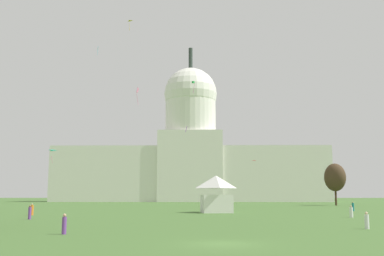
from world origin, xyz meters
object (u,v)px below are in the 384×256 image
(kite_violet_low, at_px, (186,129))
(person_maroon_mid_left, at_px, (214,206))
(kite_pink_mid, at_px, (138,92))
(kite_red_low, at_px, (254,162))
(person_purple_near_tent, at_px, (64,225))
(kite_turquoise_low, at_px, (51,153))
(person_white_edge_west, at_px, (367,221))
(person_white_front_left, at_px, (351,212))
(kite_green_high, at_px, (193,83))
(event_tent, at_px, (216,194))
(capitol_building, at_px, (191,157))
(kite_cyan_high, at_px, (98,48))
(tree_east_mid, at_px, (335,177))
(person_teal_near_tree_east, at_px, (353,207))
(person_purple_back_left, at_px, (30,213))
(person_orange_edge_east, at_px, (32,210))
(kite_gold_high, at_px, (129,21))

(kite_violet_low, bearing_deg, person_maroon_mid_left, -50.28)
(kite_pink_mid, height_order, kite_red_low, kite_pink_mid)
(person_purple_near_tent, xyz_separation_m, kite_turquoise_low, (-22.46, 63.42, 11.28))
(person_white_edge_west, distance_m, kite_red_low, 131.38)
(person_white_front_left, relative_size, kite_green_high, 0.40)
(kite_pink_mid, bearing_deg, kite_violet_low, -61.74)
(event_tent, height_order, kite_turquoise_low, kite_turquoise_low)
(capitol_building, height_order, kite_pink_mid, capitol_building)
(person_white_edge_west, height_order, kite_cyan_high, kite_cyan_high)
(person_maroon_mid_left, height_order, kite_green_high, kite_green_high)
(capitol_building, height_order, person_maroon_mid_left, capitol_building)
(event_tent, height_order, tree_east_mid, tree_east_mid)
(person_maroon_mid_left, distance_m, kite_pink_mid, 30.14)
(kite_violet_low, distance_m, kite_red_low, 86.84)
(person_teal_near_tree_east, bearing_deg, kite_violet_low, 82.07)
(person_purple_back_left, bearing_deg, capitol_building, 10.57)
(person_purple_back_left, relative_size, kite_green_high, 0.43)
(event_tent, xyz_separation_m, person_orange_edge_east, (-27.43, -10.27, -2.35))
(person_white_front_left, bearing_deg, kite_violet_low, 177.31)
(kite_red_low, bearing_deg, person_maroon_mid_left, 65.66)
(person_purple_near_tent, distance_m, kite_gold_high, 109.12)
(kite_green_high, height_order, kite_gold_high, kite_gold_high)
(person_maroon_mid_left, height_order, person_white_edge_west, person_maroon_mid_left)
(tree_east_mid, relative_size, person_orange_edge_east, 6.96)
(person_teal_near_tree_east, distance_m, kite_green_high, 75.96)
(person_teal_near_tree_east, distance_m, kite_pink_mid, 49.36)
(person_orange_edge_east, distance_m, kite_turquoise_low, 34.49)
(person_orange_edge_east, height_order, kite_turquoise_low, kite_turquoise_low)
(person_purple_back_left, bearing_deg, tree_east_mid, -21.79)
(kite_green_high, bearing_deg, kite_turquoise_low, -79.82)
(person_white_edge_west, height_order, kite_turquoise_low, kite_turquoise_low)
(kite_gold_high, bearing_deg, capitol_building, 103.98)
(person_orange_edge_east, bearing_deg, kite_gold_high, -14.82)
(person_orange_edge_east, xyz_separation_m, kite_green_high, (22.56, 75.93, 38.30))
(capitol_building, distance_m, person_orange_edge_east, 133.91)
(person_purple_back_left, bearing_deg, event_tent, -30.51)
(kite_gold_high, bearing_deg, kite_turquoise_low, -82.65)
(capitol_building, height_order, kite_turquoise_low, capitol_building)
(kite_cyan_high, bearing_deg, person_orange_edge_east, -143.03)
(person_teal_near_tree_east, height_order, kite_turquoise_low, kite_turquoise_low)
(kite_pink_mid, bearing_deg, person_maroon_mid_left, -51.59)
(event_tent, distance_m, kite_gold_high, 77.13)
(person_orange_edge_east, xyz_separation_m, person_maroon_mid_left, (27.30, 20.67, 0.05))
(person_maroon_mid_left, bearing_deg, person_orange_edge_east, -47.06)
(kite_gold_high, bearing_deg, kite_cyan_high, 144.67)
(capitol_building, relative_size, kite_cyan_high, 32.72)
(person_maroon_mid_left, bearing_deg, kite_gold_high, -144.46)
(person_purple_back_left, height_order, kite_pink_mid, kite_pink_mid)
(tree_east_mid, relative_size, kite_gold_high, 3.72)
(tree_east_mid, bearing_deg, person_purple_back_left, -129.02)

